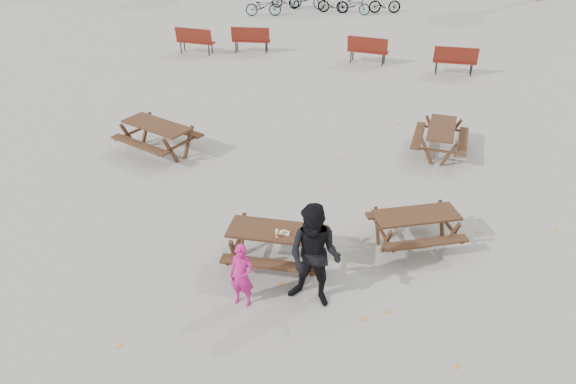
% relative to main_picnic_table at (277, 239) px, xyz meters
% --- Properties ---
extents(ground, '(80.00, 80.00, 0.00)m').
position_rel_main_picnic_table_xyz_m(ground, '(0.00, 0.00, -0.59)').
color(ground, gray).
rests_on(ground, ground).
extents(main_picnic_table, '(1.80, 1.45, 0.78)m').
position_rel_main_picnic_table_xyz_m(main_picnic_table, '(0.00, 0.00, 0.00)').
color(main_picnic_table, '#361D13').
rests_on(main_picnic_table, ground).
extents(food_tray, '(0.18, 0.11, 0.03)m').
position_rel_main_picnic_table_xyz_m(food_tray, '(0.16, -0.09, 0.21)').
color(food_tray, white).
rests_on(food_tray, main_picnic_table).
extents(bread_roll, '(0.14, 0.06, 0.05)m').
position_rel_main_picnic_table_xyz_m(bread_roll, '(0.16, -0.09, 0.25)').
color(bread_roll, tan).
rests_on(bread_roll, food_tray).
extents(soda_bottle, '(0.07, 0.07, 0.17)m').
position_rel_main_picnic_table_xyz_m(soda_bottle, '(0.04, -0.21, 0.26)').
color(soda_bottle, silver).
rests_on(soda_bottle, main_picnic_table).
extents(child, '(0.46, 0.33, 1.19)m').
position_rel_main_picnic_table_xyz_m(child, '(-0.36, -1.17, 0.01)').
color(child, '#C11872').
rests_on(child, ground).
extents(adult, '(1.06, 0.90, 1.92)m').
position_rel_main_picnic_table_xyz_m(adult, '(0.82, -0.89, 0.37)').
color(adult, black).
rests_on(adult, ground).
extents(picnic_table_east, '(2.01, 1.84, 0.70)m').
position_rel_main_picnic_table_xyz_m(picnic_table_east, '(2.50, 1.16, -0.24)').
color(picnic_table_east, '#361D13').
rests_on(picnic_table_east, ground).
extents(picnic_table_north, '(2.29, 2.11, 0.80)m').
position_rel_main_picnic_table_xyz_m(picnic_table_north, '(-4.01, 4.00, -0.19)').
color(picnic_table_north, '#361D13').
rests_on(picnic_table_north, ground).
extents(picnic_table_far, '(1.53, 1.82, 0.72)m').
position_rel_main_picnic_table_xyz_m(picnic_table_far, '(3.13, 5.38, -0.22)').
color(picnic_table_far, '#361D13').
rests_on(picnic_table_far, ground).
extents(park_bench_row, '(11.36, 1.73, 1.03)m').
position_rel_main_picnic_table_xyz_m(park_bench_row, '(-1.32, 12.51, -0.07)').
color(park_bench_row, maroon).
rests_on(park_bench_row, ground).
extents(bicycle_row, '(7.48, 2.86, 1.00)m').
position_rel_main_picnic_table_xyz_m(bicycle_row, '(-2.32, 20.33, -0.12)').
color(bicycle_row, black).
rests_on(bicycle_row, ground).
extents(fallen_leaves, '(11.00, 11.00, 0.01)m').
position_rel_main_picnic_table_xyz_m(fallen_leaves, '(0.50, 2.50, -0.58)').
color(fallen_leaves, orange).
rests_on(fallen_leaves, ground).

